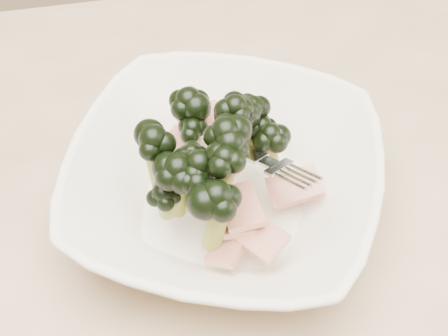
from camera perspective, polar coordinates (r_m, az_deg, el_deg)
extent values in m
cube|color=tan|center=(0.53, -6.35, -12.13)|extent=(1.20, 0.80, 0.04)
imported|color=beige|center=(0.53, 0.00, -1.23)|extent=(0.34, 0.34, 0.06)
cylinder|color=olive|center=(0.48, -0.65, -4.87)|extent=(0.03, 0.03, 0.06)
ellipsoid|color=black|center=(0.45, -0.69, -2.58)|extent=(0.04, 0.04, 0.03)
cylinder|color=olive|center=(0.48, 0.05, -1.05)|extent=(0.02, 0.01, 0.04)
ellipsoid|color=black|center=(0.46, 0.05, 0.98)|extent=(0.03, 0.03, 0.03)
cylinder|color=olive|center=(0.49, -2.70, -2.21)|extent=(0.02, 0.02, 0.04)
ellipsoid|color=black|center=(0.47, -2.80, -0.56)|extent=(0.03, 0.03, 0.02)
cylinder|color=olive|center=(0.54, -2.82, 2.51)|extent=(0.01, 0.02, 0.03)
ellipsoid|color=black|center=(0.53, -2.88, 3.70)|extent=(0.03, 0.03, 0.02)
cylinder|color=olive|center=(0.49, -2.19, -1.46)|extent=(0.02, 0.03, 0.04)
ellipsoid|color=black|center=(0.47, -2.28, 0.44)|extent=(0.04, 0.04, 0.03)
cylinder|color=olive|center=(0.52, 0.97, 3.51)|extent=(0.02, 0.02, 0.05)
ellipsoid|color=black|center=(0.50, 1.01, 5.66)|extent=(0.03, 0.03, 0.03)
cylinder|color=olive|center=(0.53, 1.71, 3.73)|extent=(0.02, 0.02, 0.04)
ellipsoid|color=black|center=(0.51, 1.77, 5.58)|extent=(0.03, 0.03, 0.03)
cylinder|color=olive|center=(0.50, -2.92, 0.06)|extent=(0.02, 0.02, 0.03)
ellipsoid|color=black|center=(0.49, -3.00, 1.33)|extent=(0.03, 0.03, 0.02)
cylinder|color=olive|center=(0.56, -3.15, 4.10)|extent=(0.02, 0.02, 0.05)
ellipsoid|color=black|center=(0.54, -3.28, 6.23)|extent=(0.04, 0.04, 0.03)
cylinder|color=olive|center=(0.51, -5.39, -3.53)|extent=(0.01, 0.02, 0.03)
ellipsoid|color=black|center=(0.49, -5.54, -2.28)|extent=(0.03, 0.03, 0.03)
cylinder|color=olive|center=(0.53, 2.44, 3.74)|extent=(0.02, 0.02, 0.04)
ellipsoid|color=black|center=(0.52, 2.53, 5.56)|extent=(0.04, 0.04, 0.03)
cylinder|color=olive|center=(0.52, 1.39, 3.56)|extent=(0.02, 0.02, 0.04)
ellipsoid|color=black|center=(0.51, 1.44, 5.29)|extent=(0.04, 0.04, 0.03)
cylinder|color=olive|center=(0.50, -4.06, -2.07)|extent=(0.03, 0.03, 0.05)
ellipsoid|color=black|center=(0.48, -4.25, -0.03)|extent=(0.04, 0.04, 0.03)
cylinder|color=olive|center=(0.54, 3.39, 2.59)|extent=(0.02, 0.02, 0.03)
ellipsoid|color=black|center=(0.52, 3.48, 3.91)|extent=(0.03, 0.03, 0.02)
cylinder|color=olive|center=(0.52, -6.20, 0.32)|extent=(0.02, 0.03, 0.05)
ellipsoid|color=black|center=(0.49, -6.51, 2.70)|extent=(0.04, 0.04, 0.03)
cylinder|color=olive|center=(0.54, 4.16, 1.72)|extent=(0.02, 0.02, 0.03)
ellipsoid|color=black|center=(0.52, 4.28, 3.07)|extent=(0.03, 0.03, 0.03)
cylinder|color=olive|center=(0.49, 0.17, 1.46)|extent=(0.02, 0.02, 0.04)
ellipsoid|color=black|center=(0.47, 0.18, 3.38)|extent=(0.04, 0.04, 0.03)
cylinder|color=olive|center=(0.49, 0.39, 0.23)|extent=(0.01, 0.01, 0.03)
ellipsoid|color=black|center=(0.47, 0.41, 1.90)|extent=(0.03, 0.03, 0.02)
cube|color=maroon|center=(0.55, -2.00, 4.66)|extent=(0.05, 0.05, 0.02)
cube|color=maroon|center=(0.50, 2.97, -6.11)|extent=(0.05, 0.06, 0.01)
cube|color=maroon|center=(0.56, -4.13, 2.70)|extent=(0.04, 0.04, 0.02)
cube|color=maroon|center=(0.50, 1.52, -3.57)|extent=(0.03, 0.04, 0.01)
cube|color=maroon|center=(0.50, 0.76, -6.47)|extent=(0.05, 0.06, 0.02)
cube|color=maroon|center=(0.53, 6.45, -1.74)|extent=(0.05, 0.03, 0.02)
cube|color=maroon|center=(0.51, 0.79, -4.10)|extent=(0.03, 0.05, 0.01)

